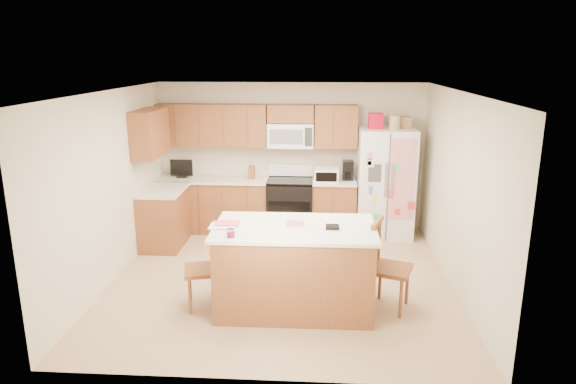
# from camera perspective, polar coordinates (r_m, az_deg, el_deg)

# --- Properties ---
(ground) EXTENTS (4.50, 4.50, 0.00)m
(ground) POSITION_cam_1_polar(r_m,az_deg,el_deg) (7.06, -0.70, -9.61)
(ground) COLOR #A77A51
(ground) RESTS_ON ground
(room_shell) EXTENTS (4.60, 4.60, 2.52)m
(room_shell) POSITION_cam_1_polar(r_m,az_deg,el_deg) (6.59, -0.74, 1.86)
(room_shell) COLOR beige
(room_shell) RESTS_ON ground
(cabinetry) EXTENTS (3.36, 1.56, 2.15)m
(cabinetry) POSITION_cam_1_polar(r_m,az_deg,el_deg) (8.56, -6.39, 1.23)
(cabinetry) COLOR brown
(cabinetry) RESTS_ON ground
(stove) EXTENTS (0.76, 0.65, 1.13)m
(stove) POSITION_cam_1_polar(r_m,az_deg,el_deg) (8.71, 0.24, -1.45)
(stove) COLOR black
(stove) RESTS_ON ground
(refrigerator) EXTENTS (0.90, 0.79, 2.04)m
(refrigerator) POSITION_cam_1_polar(r_m,az_deg,el_deg) (8.58, 10.75, 1.14)
(refrigerator) COLOR white
(refrigerator) RESTS_ON ground
(island) EXTENTS (1.92, 1.10, 1.11)m
(island) POSITION_cam_1_polar(r_m,az_deg,el_deg) (6.11, 0.73, -8.37)
(island) COLOR brown
(island) RESTS_ON ground
(windsor_chair_left) EXTENTS (0.51, 0.52, 1.01)m
(windsor_chair_left) POSITION_cam_1_polar(r_m,az_deg,el_deg) (6.24, -9.27, -8.43)
(windsor_chair_left) COLOR brown
(windsor_chair_left) RESTS_ON ground
(windsor_chair_back) EXTENTS (0.43, 0.41, 0.96)m
(windsor_chair_back) POSITION_cam_1_polar(r_m,az_deg,el_deg) (6.82, 1.88, -6.36)
(windsor_chair_back) COLOR brown
(windsor_chair_back) RESTS_ON ground
(windsor_chair_right) EXTENTS (0.58, 0.59, 1.08)m
(windsor_chair_right) POSITION_cam_1_polar(r_m,az_deg,el_deg) (6.22, 11.13, -8.27)
(windsor_chair_right) COLOR brown
(windsor_chair_right) RESTS_ON ground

